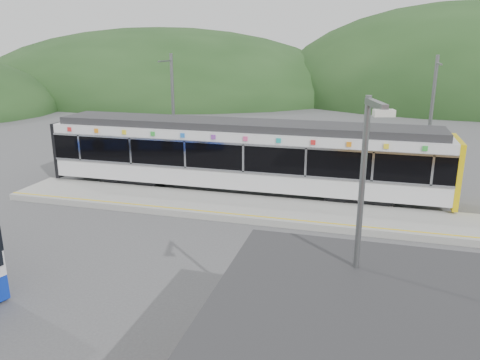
# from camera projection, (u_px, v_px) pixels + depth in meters

# --- Properties ---
(ground) EXTENTS (120.00, 120.00, 0.00)m
(ground) POSITION_uv_depth(u_px,v_px,m) (254.00, 242.00, 18.45)
(ground) COLOR #4C4C4F
(ground) RESTS_ON ground
(hills) EXTENTS (146.00, 149.00, 26.00)m
(hills) POSITION_uv_depth(u_px,v_px,m) (410.00, 212.00, 21.75)
(hills) COLOR #1E3D19
(hills) RESTS_ON ground
(platform) EXTENTS (26.00, 3.20, 0.30)m
(platform) POSITION_uv_depth(u_px,v_px,m) (271.00, 210.00, 21.46)
(platform) COLOR #9E9E99
(platform) RESTS_ON ground
(yellow_line) EXTENTS (26.00, 0.10, 0.01)m
(yellow_line) POSITION_uv_depth(u_px,v_px,m) (265.00, 217.00, 20.21)
(yellow_line) COLOR yellow
(yellow_line) RESTS_ON platform
(train) EXTENTS (20.44, 3.01, 3.74)m
(train) POSITION_uv_depth(u_px,v_px,m) (242.00, 154.00, 23.97)
(train) COLOR black
(train) RESTS_ON ground
(catenary_mast_west) EXTENTS (0.18, 1.80, 7.00)m
(catenary_mast_west) POSITION_uv_depth(u_px,v_px,m) (173.00, 113.00, 27.14)
(catenary_mast_west) COLOR slate
(catenary_mast_west) RESTS_ON ground
(catenary_mast_east) EXTENTS (0.18, 1.80, 7.00)m
(catenary_mast_east) POSITION_uv_depth(u_px,v_px,m) (430.00, 123.00, 23.55)
(catenary_mast_east) COLOR slate
(catenary_mast_east) RESTS_ON ground
(lamp_post) EXTENTS (0.42, 1.18, 6.57)m
(lamp_post) POSITION_uv_depth(u_px,v_px,m) (359.00, 229.00, 9.43)
(lamp_post) COLOR slate
(lamp_post) RESTS_ON ground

